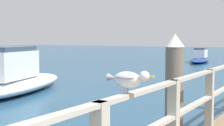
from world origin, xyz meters
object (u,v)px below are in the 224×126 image
boat_1 (2,56)px  seagull_foreground (128,79)px  boat_3 (200,58)px  dock_piling_near (174,98)px  boat_2 (15,78)px

boat_1 → seagull_foreground: bearing=152.4°
boat_3 → dock_piling_near: bearing=-82.2°
boat_1 → boat_3: 18.46m
boat_2 → boat_3: boat_2 is taller
boat_2 → seagull_foreground: bearing=126.8°
boat_1 → boat_3: boat_1 is taller
boat_1 → dock_piling_near: bearing=155.4°
dock_piling_near → boat_1: (-23.78, 16.29, -0.69)m
dock_piling_near → boat_2: bearing=156.3°
seagull_foreground → boat_3: 24.57m
boat_3 → boat_2: bearing=-101.1°
boat_2 → dock_piling_near: bearing=138.3°
dock_piling_near → boat_3: dock_piling_near is taller
dock_piling_near → boat_2: dock_piling_near is taller
seagull_foreground → boat_1: size_ratio=0.08×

